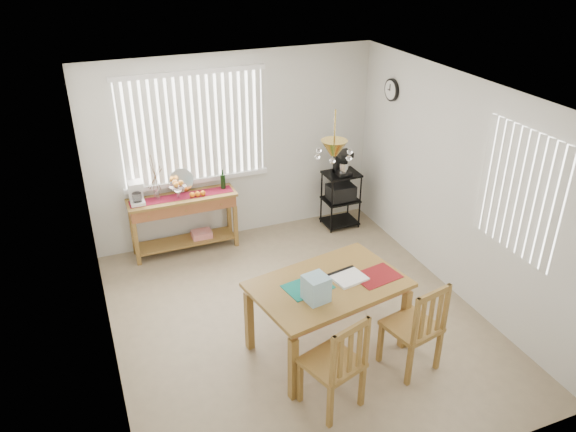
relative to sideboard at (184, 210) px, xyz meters
name	(u,v)px	position (x,y,z in m)	size (l,w,h in m)	color
ground	(298,320)	(0.82, -2.03, -0.61)	(4.00, 4.50, 0.01)	#9C8969
room_shell	(299,184)	(0.82, -2.01, 1.08)	(4.20, 4.70, 2.70)	silver
sideboard	(184,210)	(0.00, 0.00, 0.00)	(1.44, 0.40, 0.81)	olive
sideboard_items	(163,190)	(-0.24, 0.01, 0.33)	(1.37, 0.34, 0.62)	maroon
wire_cart	(341,194)	(2.28, -0.15, -0.10)	(0.49, 0.40, 0.84)	black
cart_items	(342,163)	(2.28, -0.14, 0.39)	(0.20, 0.24, 0.35)	black
dining_table	(328,291)	(0.92, -2.56, 0.11)	(1.67, 1.23, 0.81)	olive
table_items	(324,286)	(0.80, -2.72, 0.30)	(1.24, 0.55, 0.26)	#167C6F
chair_left	(335,364)	(0.63, -3.34, -0.11)	(0.59, 0.59, 1.02)	olive
chair_right	(415,327)	(1.58, -3.17, -0.10)	(0.56, 0.56, 1.03)	olive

